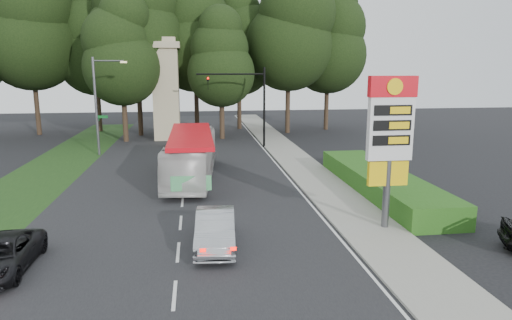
{
  "coord_description": "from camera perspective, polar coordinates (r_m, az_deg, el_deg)",
  "views": [
    {
      "loc": [
        0.81,
        -16.7,
        7.21
      ],
      "look_at": [
        4.06,
        7.6,
        2.2
      ],
      "focal_mm": 32.0,
      "sensor_mm": 36.0,
      "label": 1
    }
  ],
  "objects": [
    {
      "name": "gas_station_pylon",
      "position": [
        20.68,
        16.42,
        3.4
      ],
      "size": [
        2.1,
        0.45,
        6.85
      ],
      "color": "#59595E",
      "rests_on": "ground"
    },
    {
      "name": "streetlight_signs",
      "position": [
        39.59,
        -19.1,
        6.91
      ],
      "size": [
        2.75,
        0.98,
        8.0
      ],
      "color": "#59595E",
      "rests_on": "ground"
    },
    {
      "name": "sidewalk_right",
      "position": [
        30.56,
        7.18,
        -2.07
      ],
      "size": [
        3.0,
        80.0,
        0.12
      ],
      "primitive_type": "cube",
      "color": "gray",
      "rests_on": "ground"
    },
    {
      "name": "hedge",
      "position": [
        27.71,
        15.33,
        -2.67
      ],
      "size": [
        3.0,
        14.0,
        1.2
      ],
      "primitive_type": "cube",
      "color": "#255416",
      "rests_on": "ground"
    },
    {
      "name": "grass_verge_left",
      "position": [
        36.91,
        -23.67,
        -0.68
      ],
      "size": [
        5.0,
        50.0,
        0.02
      ],
      "primitive_type": "cube",
      "color": "#193814",
      "rests_on": "ground"
    },
    {
      "name": "monument",
      "position": [
        46.83,
        -11.18,
        8.76
      ],
      "size": [
        3.0,
        3.0,
        10.05
      ],
      "color": "tan",
      "rests_on": "ground"
    },
    {
      "name": "tree_west_mid",
      "position": [
        54.55,
        -26.51,
        15.09
      ],
      "size": [
        9.8,
        9.8,
        19.25
      ],
      "color": "#2D2116",
      "rests_on": "ground"
    },
    {
      "name": "sedan_silver",
      "position": [
        18.8,
        -5.11,
        -8.64
      ],
      "size": [
        1.81,
        4.55,
        1.47
      ],
      "primitive_type": "imported",
      "rotation": [
        0.0,
        0.0,
        -0.06
      ],
      "color": "#AAADB2",
      "rests_on": "ground"
    },
    {
      "name": "tree_center_right",
      "position": [
        51.84,
        -7.67,
        15.66
      ],
      "size": [
        9.24,
        9.24,
        18.15
      ],
      "color": "#2D2116",
      "rests_on": "ground"
    },
    {
      "name": "tree_far_east",
      "position": [
        53.98,
        9.04,
        14.75
      ],
      "size": [
        8.68,
        8.68,
        17.05
      ],
      "color": "#2D2116",
      "rests_on": "ground"
    },
    {
      "name": "tree_center_left",
      "position": [
        50.27,
        -14.85,
        16.67
      ],
      "size": [
        10.08,
        10.08,
        19.8
      ],
      "color": "#2D2116",
      "rests_on": "ground"
    },
    {
      "name": "transit_bus",
      "position": [
        29.81,
        -8.07,
        0.43
      ],
      "size": [
        3.53,
        11.11,
        3.04
      ],
      "primitive_type": "imported",
      "rotation": [
        0.0,
        0.0,
        -0.09
      ],
      "color": "silver",
      "rests_on": "ground"
    },
    {
      "name": "tree_east_near",
      "position": [
        54.01,
        -2.16,
        14.16
      ],
      "size": [
        8.12,
        8.12,
        15.95
      ],
      "color": "#2D2116",
      "rests_on": "ground"
    },
    {
      "name": "traffic_signal_mast",
      "position": [
        41.07,
        -0.8,
        8.01
      ],
      "size": [
        6.1,
        0.35,
        7.2
      ],
      "color": "black",
      "rests_on": "ground"
    },
    {
      "name": "road_surface",
      "position": [
        29.6,
        -8.97,
        -2.67
      ],
      "size": [
        14.0,
        80.0,
        0.02
      ],
      "primitive_type": "cube",
      "color": "black",
      "rests_on": "ground"
    },
    {
      "name": "tree_monument_left",
      "position": [
        46.23,
        -16.51,
        12.91
      ],
      "size": [
        7.28,
        7.28,
        14.3
      ],
      "color": "#2D2116",
      "rests_on": "ground"
    },
    {
      "name": "ground",
      "position": [
        18.21,
        -9.76,
        -11.95
      ],
      "size": [
        120.0,
        120.0,
        0.0
      ],
      "primitive_type": "plane",
      "color": "black",
      "rests_on": "ground"
    },
    {
      "name": "suv_charcoal",
      "position": [
        18.95,
        -29.27,
        -10.36
      ],
      "size": [
        2.05,
        4.44,
        1.23
      ],
      "primitive_type": "imported",
      "rotation": [
        0.0,
        0.0,
        -0.0
      ],
      "color": "black",
      "rests_on": "ground"
    },
    {
      "name": "tree_east_mid",
      "position": [
        50.9,
        4.12,
        16.19
      ],
      "size": [
        9.52,
        9.52,
        18.7
      ],
      "color": "#2D2116",
      "rests_on": "ground"
    },
    {
      "name": "tree_monument_right",
      "position": [
        46.29,
        -4.39,
        12.51
      ],
      "size": [
        6.72,
        6.72,
        13.2
      ],
      "color": "#2D2116",
      "rests_on": "ground"
    },
    {
      "name": "tree_west_near",
      "position": [
        54.85,
        -19.56,
        13.84
      ],
      "size": [
        8.4,
        8.4,
        16.5
      ],
      "color": "#2D2116",
      "rests_on": "ground"
    }
  ]
}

